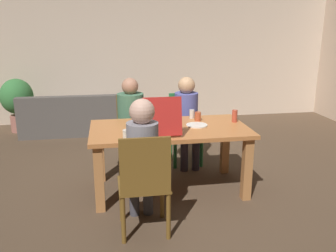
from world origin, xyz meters
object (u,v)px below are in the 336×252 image
object	(u,v)px
person_2	(131,116)
couch	(76,118)
plate_0	(197,125)
potted_plant	(17,100)
drinking_glass_2	(198,116)
chair_0	(144,182)
drinking_glass_0	(126,135)
drinking_glass_1	(235,116)
person_0	(142,154)
pizza_box_0	(160,127)
plate_1	(152,120)
drinking_glass_3	(192,114)
chair_2	(131,129)
chair_1	(185,126)
dining_table	(169,138)
person_1	(187,114)

from	to	relation	value
person_2	couch	xyz separation A→B (m)	(-0.88, 1.85, -0.46)
plate_0	potted_plant	size ratio (longest dim) A/B	0.25
drinking_glass_2	potted_plant	distance (m)	3.70
chair_0	drinking_glass_0	world-z (taller)	chair_0
drinking_glass_1	couch	bearing A→B (deg)	129.28
person_0	pizza_box_0	size ratio (longest dim) A/B	2.69
plate_1	potted_plant	world-z (taller)	potted_plant
chair_0	drinking_glass_1	world-z (taller)	chair_0
plate_0	pizza_box_0	bearing A→B (deg)	-157.17
plate_0	drinking_glass_3	distance (m)	0.33
chair_2	drinking_glass_2	distance (m)	1.06
couch	drinking_glass_1	bearing A→B (deg)	-50.72
chair_1	potted_plant	world-z (taller)	chair_1
plate_0	couch	size ratio (longest dim) A/B	0.13
drinking_glass_1	couch	xyz separation A→B (m)	(-2.05, 2.51, -0.57)
person_0	plate_0	world-z (taller)	person_0
potted_plant	drinking_glass_3	bearing A→B (deg)	-43.25
person_0	drinking_glass_0	size ratio (longest dim) A/B	12.25
chair_1	drinking_glass_3	world-z (taller)	chair_1
person_2	potted_plant	bearing A→B (deg)	132.80
chair_1	drinking_glass_1	bearing A→B (deg)	-61.13
dining_table	drinking_glass_0	bearing A→B (deg)	-143.94
dining_table	chair_0	world-z (taller)	chair_0
dining_table	couch	distance (m)	2.92
chair_2	potted_plant	distance (m)	2.68
dining_table	drinking_glass_3	distance (m)	0.51
couch	person_2	bearing A→B (deg)	-64.62
drinking_glass_3	chair_0	bearing A→B (deg)	-119.85
person_1	plate_0	size ratio (longest dim) A/B	4.98
dining_table	drinking_glass_2	xyz separation A→B (m)	(0.38, 0.23, 0.17)
person_0	pizza_box_0	distance (m)	0.63
dining_table	drinking_glass_3	xyz separation A→B (m)	(0.34, 0.34, 0.18)
chair_0	chair_2	size ratio (longest dim) A/B	1.02
chair_0	drinking_glass_1	xyz separation A→B (m)	(1.18, 1.00, 0.30)
chair_0	person_1	world-z (taller)	person_1
person_1	plate_1	size ratio (longest dim) A/B	5.46
plate_0	drinking_glass_2	xyz separation A→B (m)	(0.06, 0.21, 0.05)
plate_1	drinking_glass_0	world-z (taller)	drinking_glass_0
dining_table	couch	world-z (taller)	dining_table
chair_2	drinking_glass_0	size ratio (longest dim) A/B	9.27
drinking_glass_1	chair_0	bearing A→B (deg)	-139.57
drinking_glass_0	potted_plant	bearing A→B (deg)	119.13
potted_plant	chair_2	bearing A→B (deg)	-45.22
drinking_glass_0	drinking_glass_1	bearing A→B (deg)	19.61
drinking_glass_3	drinking_glass_0	bearing A→B (deg)	-139.82
person_0	pizza_box_0	xyz separation A→B (m)	(0.25, 0.58, 0.08)
person_1	chair_2	bearing A→B (deg)	168.54
chair_0	person_0	bearing A→B (deg)	90.00
drinking_glass_1	person_1	bearing A→B (deg)	123.72
drinking_glass_0	drinking_glass_2	world-z (taller)	drinking_glass_2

